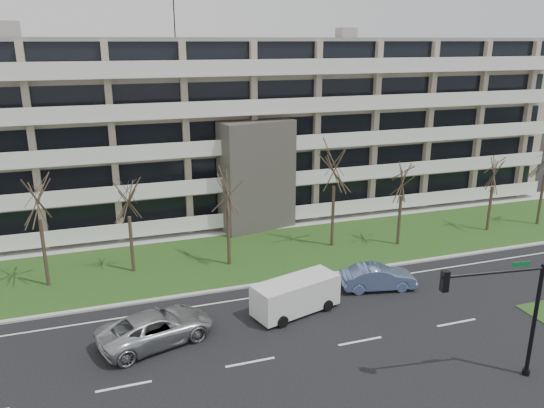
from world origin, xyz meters
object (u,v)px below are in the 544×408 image
object	(u,v)px
blue_sedan	(378,277)
traffic_signal	(504,306)
white_van	(297,293)
silver_pickup	(156,328)

from	to	relation	value
blue_sedan	traffic_signal	size ratio (longest dim) A/B	0.80
traffic_signal	white_van	bearing A→B (deg)	132.90
silver_pickup	traffic_signal	distance (m)	16.92
white_van	traffic_signal	size ratio (longest dim) A/B	0.94
silver_pickup	blue_sedan	bearing A→B (deg)	-98.84
white_van	traffic_signal	world-z (taller)	traffic_signal
silver_pickup	white_van	world-z (taller)	white_van
white_van	traffic_signal	xyz separation A→B (m)	(6.44, -8.91, 2.60)
traffic_signal	blue_sedan	bearing A→B (deg)	99.96
silver_pickup	traffic_signal	xyz separation A→B (m)	(14.51, -8.18, 2.96)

